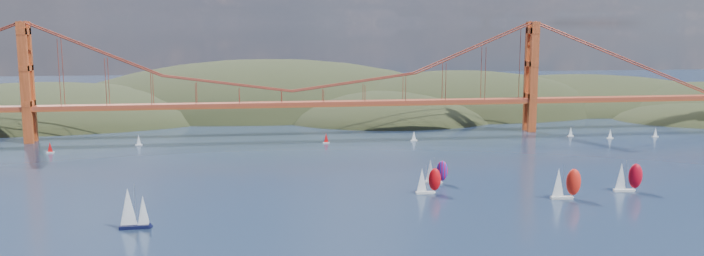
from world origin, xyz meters
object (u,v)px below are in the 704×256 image
racer_0 (428,180)px  racer_1 (566,183)px  racer_rwb (436,171)px  racer_2 (628,177)px  sloop_navy (133,209)px

racer_0 → racer_1: (40.74, -12.37, 0.67)m
racer_1 → racer_rwb: bearing=145.7°
racer_0 → racer_2: bearing=-5.7°
sloop_navy → racer_1: sloop_navy is taller
racer_1 → racer_rwb: (-34.43, 26.28, -0.87)m
sloop_navy → racer_rwb: sloop_navy is taller
racer_1 → racer_2: bearing=17.1°
racer_1 → racer_rwb: size_ratio=1.21×
racer_2 → racer_rwb: (-58.66, 20.22, -0.72)m
racer_0 → sloop_navy: bearing=-163.4°
racer_1 → racer_rwb: 43.32m
racer_2 → racer_1: bearing=-159.7°
racer_1 → sloop_navy: bearing=-170.8°
racer_rwb → racer_0: bearing=-95.3°
racer_rwb → sloop_navy: bearing=-137.7°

